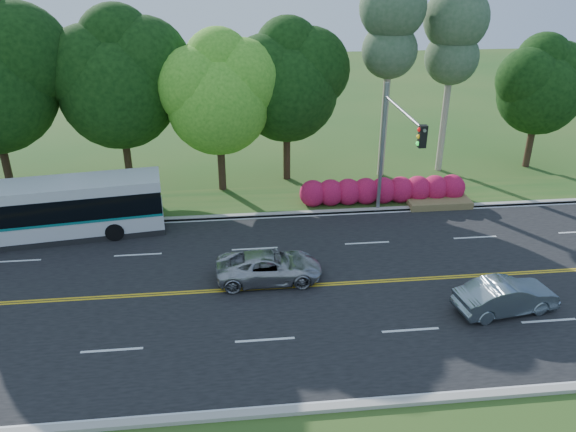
{
  "coord_description": "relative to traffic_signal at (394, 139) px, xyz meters",
  "views": [
    {
      "loc": [
        -1.44,
        -20.16,
        12.98
      ],
      "look_at": [
        0.95,
        2.0,
        2.39
      ],
      "focal_mm": 35.0,
      "sensor_mm": 36.0,
      "label": 1
    }
  ],
  "objects": [
    {
      "name": "bougainvillea_hedge",
      "position": [
        0.69,
        2.75,
        -3.95
      ],
      "size": [
        9.5,
        2.25,
        1.5
      ],
      "color": "#A00D3B",
      "rests_on": "ground"
    },
    {
      "name": "suv",
      "position": [
        -6.51,
        -4.73,
        -4.02
      ],
      "size": [
        4.59,
        2.14,
        1.27
      ],
      "primitive_type": "imported",
      "rotation": [
        0.0,
        0.0,
        1.58
      ],
      "color": "#ADAFB2",
      "rests_on": "road"
    },
    {
      "name": "lane_markings",
      "position": [
        -6.59,
        -5.4,
        -4.65
      ],
      "size": [
        57.6,
        13.82,
        0.0
      ],
      "color": "gold",
      "rests_on": "road"
    },
    {
      "name": "transit_bus",
      "position": [
        -16.97,
        0.39,
        -3.23
      ],
      "size": [
        11.15,
        3.78,
        2.86
      ],
      "rotation": [
        0.0,
        0.0,
        0.13
      ],
      "color": "silver",
      "rests_on": "road"
    },
    {
      "name": "grass_verge",
      "position": [
        -6.49,
        3.6,
        -4.62
      ],
      "size": [
        60.0,
        4.0,
        0.1
      ],
      "primitive_type": "cube",
      "color": "#23531B",
      "rests_on": "ground"
    },
    {
      "name": "sedan",
      "position": [
        2.56,
        -8.07,
        -3.98
      ],
      "size": [
        4.24,
        2.03,
        1.34
      ],
      "primitive_type": "imported",
      "rotation": [
        0.0,
        0.0,
        1.73
      ],
      "color": "slate",
      "rests_on": "road"
    },
    {
      "name": "curb_south",
      "position": [
        -6.49,
        -12.55,
        -4.6
      ],
      "size": [
        60.0,
        0.3,
        0.15
      ],
      "primitive_type": "cube",
      "color": "#ACA89C",
      "rests_on": "ground"
    },
    {
      "name": "road",
      "position": [
        -6.49,
        -5.4,
        -4.66
      ],
      "size": [
        60.0,
        14.0,
        0.02
      ],
      "primitive_type": "cube",
      "color": "black",
      "rests_on": "ground"
    },
    {
      "name": "traffic_signal",
      "position": [
        0.0,
        0.0,
        0.0
      ],
      "size": [
        0.42,
        6.1,
        7.0
      ],
      "color": "gray",
      "rests_on": "ground"
    },
    {
      "name": "tree_row",
      "position": [
        -11.65,
        6.73,
        2.06
      ],
      "size": [
        44.7,
        9.1,
        13.84
      ],
      "color": "black",
      "rests_on": "ground"
    },
    {
      "name": "curb_north",
      "position": [
        -6.49,
        1.75,
        -4.6
      ],
      "size": [
        60.0,
        0.3,
        0.15
      ],
      "primitive_type": "cube",
      "color": "#ACA89C",
      "rests_on": "ground"
    },
    {
      "name": "ground",
      "position": [
        -6.49,
        -5.4,
        -4.67
      ],
      "size": [
        120.0,
        120.0,
        0.0
      ],
      "primitive_type": "plane",
      "color": "#23531B",
      "rests_on": "ground"
    }
  ]
}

